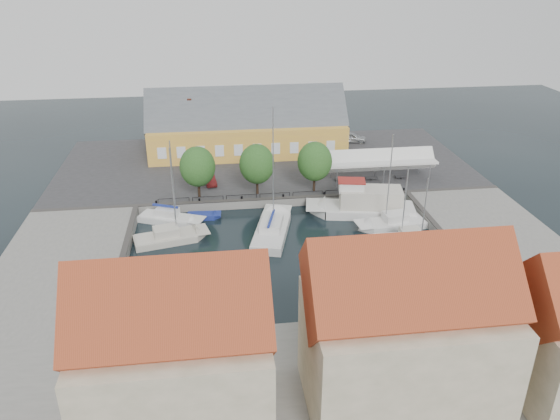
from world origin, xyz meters
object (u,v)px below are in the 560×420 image
at_px(trawler, 365,206).
at_px(west_boat_b, 170,239).
at_px(east_boat_a, 392,225).
at_px(west_boat_a, 170,220).
at_px(warehouse, 243,129).
at_px(east_boat_b, 407,241).
at_px(car_silver, 351,137).
at_px(east_boat_c, 423,266).
at_px(launch_sw, 144,329).
at_px(launch_nw, 203,217).
at_px(tent_canopy, 380,160).
at_px(car_red, 210,179).
at_px(center_sailboat, 272,231).

relative_size(trawler, west_boat_b, 1.21).
height_order(east_boat_a, west_boat_a, east_boat_a).
height_order(warehouse, east_boat_b, warehouse).
relative_size(car_silver, east_boat_c, 0.47).
distance_m(west_boat_b, launch_sw, 15.10).
bearing_deg(trawler, warehouse, 120.38).
bearing_deg(east_boat_c, west_boat_a, 151.64).
bearing_deg(launch_nw, tent_canopy, 15.52).
height_order(warehouse, launch_nw, warehouse).
distance_m(car_red, launch_nw, 8.00).
distance_m(warehouse, tent_canopy, 21.63).
bearing_deg(center_sailboat, west_boat_a, 158.73).
distance_m(trawler, launch_sw, 30.09).
bearing_deg(west_boat_a, launch_sw, -93.16).
distance_m(east_boat_c, launch_sw, 26.54).
xyz_separation_m(warehouse, launch_nw, (-6.00, -20.13, -4.34)).
height_order(car_silver, center_sailboat, center_sailboat).
bearing_deg(west_boat_b, west_boat_a, 92.27).
relative_size(car_silver, east_boat_a, 0.40).
bearing_deg(car_silver, car_red, 135.56).
relative_size(east_boat_b, east_boat_c, 0.95).
distance_m(east_boat_b, west_boat_b, 24.96).
height_order(car_silver, east_boat_a, east_boat_a).
bearing_deg(car_red, warehouse, 57.92).
bearing_deg(car_red, east_boat_b, -48.95).
height_order(car_silver, west_boat_a, west_boat_a).
distance_m(tent_canopy, car_silver, 16.00).
height_order(car_red, east_boat_c, east_boat_c).
height_order(tent_canopy, center_sailboat, center_sailboat).
relative_size(west_boat_b, launch_nw, 2.71).
relative_size(center_sailboat, launch_nw, 3.58).
xyz_separation_m(car_red, launch_nw, (-0.90, -7.80, -1.51)).
bearing_deg(tent_canopy, east_boat_c, -94.53).
distance_m(warehouse, car_red, 13.64).
distance_m(center_sailboat, west_boat_a, 11.91).
distance_m(center_sailboat, launch_sw, 19.56).
bearing_deg(west_boat_a, launch_nw, 9.87).
xyz_separation_m(warehouse, east_boat_c, (14.99, -34.12, -4.17)).
height_order(tent_canopy, car_red, tent_canopy).
xyz_separation_m(car_silver, west_boat_a, (-26.65, -22.81, -1.50)).
bearing_deg(center_sailboat, trawler, 17.58).
bearing_deg(car_red, center_sailboat, -72.65).
bearing_deg(west_boat_b, car_silver, 45.97).
xyz_separation_m(car_red, west_boat_b, (-4.43, -13.02, -1.34)).
distance_m(car_red, west_boat_b, 13.82).
bearing_deg(car_red, tent_canopy, -13.62).
bearing_deg(west_boat_b, trawler, 9.77).
bearing_deg(warehouse, west_boat_a, -115.06).
xyz_separation_m(tent_canopy, car_silver, (0.34, 15.89, -1.91)).
relative_size(east_boat_a, east_boat_b, 1.23).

